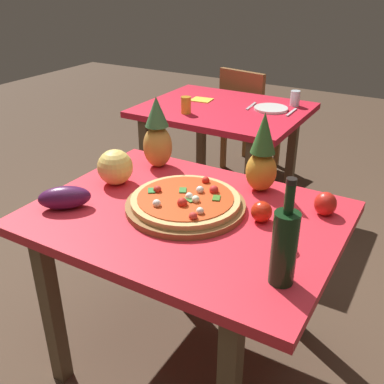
{
  "coord_description": "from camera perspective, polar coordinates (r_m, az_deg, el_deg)",
  "views": [
    {
      "loc": [
        0.77,
        -1.27,
        1.56
      ],
      "look_at": [
        -0.02,
        0.08,
        0.77
      ],
      "focal_mm": 41.86,
      "sensor_mm": 36.0,
      "label": 1
    }
  ],
  "objects": [
    {
      "name": "pineapple_right",
      "position": [
        2.06,
        -4.44,
        7.13
      ],
      "size": [
        0.13,
        0.13,
        0.33
      ],
      "color": "#BC8439",
      "rests_on": "display_table"
    },
    {
      "name": "napkin_folded",
      "position": [
        3.2,
        1.24,
        11.67
      ],
      "size": [
        0.15,
        0.13,
        0.01
      ],
      "primitive_type": "cube",
      "rotation": [
        0.0,
        0.0,
        0.11
      ],
      "color": "yellow",
      "rests_on": "background_table"
    },
    {
      "name": "dinner_plate",
      "position": [
        3.02,
        10.02,
        10.44
      ],
      "size": [
        0.22,
        0.22,
        0.02
      ],
      "primitive_type": "cylinder",
      "color": "white",
      "rests_on": "background_table"
    },
    {
      "name": "bell_pepper",
      "position": [
        1.75,
        16.63,
        -1.46
      ],
      "size": [
        0.08,
        0.08,
        0.09
      ],
      "primitive_type": "ellipsoid",
      "color": "red",
      "rests_on": "display_table"
    },
    {
      "name": "dining_chair",
      "position": [
        3.72,
        7.09,
        9.78
      ],
      "size": [
        0.47,
        0.47,
        0.85
      ],
      "rotation": [
        0.0,
        0.0,
        2.96
      ],
      "color": "brown",
      "rests_on": "ground_plane"
    },
    {
      "name": "ground_plane",
      "position": [
        2.16,
        -0.63,
        -19.57
      ],
      "size": [
        10.0,
        10.0,
        0.0
      ],
      "primitive_type": "plane",
      "color": "#4C3828"
    },
    {
      "name": "drinking_glass_water",
      "position": [
        3.13,
        13.0,
        11.56
      ],
      "size": [
        0.06,
        0.06,
        0.1
      ],
      "primitive_type": "cylinder",
      "color": "silver",
      "rests_on": "background_table"
    },
    {
      "name": "display_table",
      "position": [
        1.76,
        -0.74,
        -5.22
      ],
      "size": [
        1.15,
        0.87,
        0.72
      ],
      "color": "brown",
      "rests_on": "ground_plane"
    },
    {
      "name": "tomato_beside_pepper",
      "position": [
        1.65,
        8.85,
        -2.49
      ],
      "size": [
        0.08,
        0.08,
        0.08
      ],
      "primitive_type": "sphere",
      "color": "red",
      "rests_on": "display_table"
    },
    {
      "name": "pizza",
      "position": [
        1.72,
        -0.8,
        -0.99
      ],
      "size": [
        0.42,
        0.42,
        0.05
      ],
      "color": "tan",
      "rests_on": "pizza_board"
    },
    {
      "name": "tomato_at_corner",
      "position": [
        1.52,
        11.69,
        -6.12
      ],
      "size": [
        0.06,
        0.06,
        0.06
      ],
      "primitive_type": "sphere",
      "color": "red",
      "rests_on": "display_table"
    },
    {
      "name": "knife_utensil",
      "position": [
        2.98,
        12.56,
        9.89
      ],
      "size": [
        0.02,
        0.18,
        0.01
      ],
      "primitive_type": "cube",
      "rotation": [
        0.0,
        0.0,
        0.01
      ],
      "color": "silver",
      "rests_on": "background_table"
    },
    {
      "name": "fork_utensil",
      "position": [
        3.07,
        7.54,
        10.8
      ],
      "size": [
        0.03,
        0.18,
        0.01
      ],
      "primitive_type": "cube",
      "rotation": [
        0.0,
        0.0,
        0.09
      ],
      "color": "silver",
      "rests_on": "background_table"
    },
    {
      "name": "drinking_glass_juice",
      "position": [
        2.89,
        -0.78,
        11.02
      ],
      "size": [
        0.06,
        0.06,
        0.11
      ],
      "primitive_type": "cylinder",
      "color": "orange",
      "rests_on": "background_table"
    },
    {
      "name": "background_table",
      "position": [
        3.07,
        3.99,
        9.0
      ],
      "size": [
        1.06,
        0.86,
        0.72
      ],
      "color": "brown",
      "rests_on": "ground_plane"
    },
    {
      "name": "melon",
      "position": [
        1.93,
        -9.77,
        3.15
      ],
      "size": [
        0.15,
        0.15,
        0.15
      ],
      "primitive_type": "sphere",
      "color": "#F1CC63",
      "rests_on": "display_table"
    },
    {
      "name": "eggplant",
      "position": [
        1.79,
        -15.92,
        -0.69
      ],
      "size": [
        0.21,
        0.2,
        0.09
      ],
      "primitive_type": "ellipsoid",
      "rotation": [
        0.0,
        0.0,
        0.72
      ],
      "color": "#491742",
      "rests_on": "display_table"
    },
    {
      "name": "pineapple_left",
      "position": [
        1.84,
        8.93,
        4.47
      ],
      "size": [
        0.13,
        0.13,
        0.34
      ],
      "color": "#C18428",
      "rests_on": "display_table"
    },
    {
      "name": "pizza_board",
      "position": [
        1.73,
        -0.84,
        -1.75
      ],
      "size": [
        0.47,
        0.47,
        0.02
      ],
      "primitive_type": "cylinder",
      "color": "brown",
      "rests_on": "display_table"
    },
    {
      "name": "wine_bottle",
      "position": [
        1.31,
        11.69,
        -6.72
      ],
      "size": [
        0.08,
        0.08,
        0.34
      ],
      "color": "black",
      "rests_on": "display_table"
    }
  ]
}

